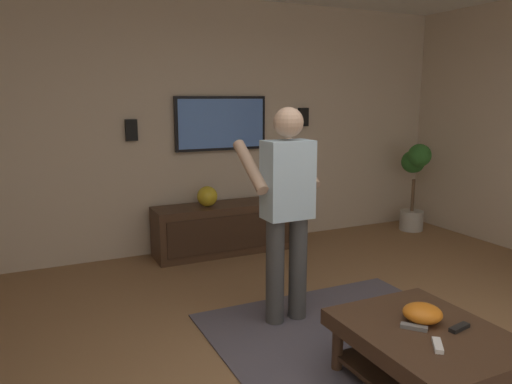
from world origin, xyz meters
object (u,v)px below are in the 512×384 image
object	(u,v)px
wall_speaker_right	(131,130)
person_standing	(286,203)
coffee_table	(426,346)
remote_black	(459,328)
bowl	(423,313)
remote_grey	(414,327)
vase_round	(207,196)
wall_speaker_left	(303,117)
tv	(221,123)
media_console	(230,228)
remote_white	(438,345)
potted_plant_tall	(415,177)

from	to	relation	value
wall_speaker_right	person_standing	bearing A→B (deg)	-160.46
coffee_table	remote_black	size ratio (longest dim) A/B	6.67
bowl	remote_grey	size ratio (longest dim) A/B	1.53
bowl	vase_round	size ratio (longest dim) A/B	1.05
person_standing	wall_speaker_right	size ratio (longest dim) A/B	7.45
person_standing	wall_speaker_left	xyz separation A→B (m)	(2.03, -1.34, 0.54)
tv	wall_speaker_left	distance (m)	1.07
vase_round	media_console	bearing A→B (deg)	-85.19
coffee_table	remote_white	xyz separation A→B (m)	(-0.18, 0.10, 0.12)
coffee_table	remote_black	xyz separation A→B (m)	(-0.08, -0.16, 0.12)
remote_black	wall_speaker_right	distance (m)	3.63
media_console	potted_plant_tall	world-z (taller)	potted_plant_tall
media_console	potted_plant_tall	xyz separation A→B (m)	(-0.19, -2.47, 0.42)
potted_plant_tall	vase_round	size ratio (longest dim) A/B	5.18
person_standing	wall_speaker_left	size ratio (longest dim) A/B	7.45
tv	vase_round	distance (m)	0.85
coffee_table	remote_white	world-z (taller)	remote_white
person_standing	remote_white	distance (m)	1.48
coffee_table	media_console	size ratio (longest dim) A/B	0.59
tv	remote_white	xyz separation A→B (m)	(-3.40, 0.10, -1.01)
tv	remote_white	distance (m)	3.54
media_console	bowl	xyz separation A→B (m)	(-2.88, -0.05, 0.18)
remote_black	wall_speaker_right	bearing A→B (deg)	98.52
vase_round	person_standing	bearing A→B (deg)	-179.94
person_standing	wall_speaker_right	bearing A→B (deg)	18.70
media_console	remote_black	world-z (taller)	media_console
media_console	bowl	size ratio (longest dim) A/B	7.39
wall_speaker_left	wall_speaker_right	xyz separation A→B (m)	(0.00, 2.06, -0.10)
tv	remote_black	xyz separation A→B (m)	(-3.30, -0.16, -1.01)
potted_plant_tall	remote_white	distance (m)	3.94
remote_grey	tv	bearing A→B (deg)	-42.35
wall_speaker_right	media_console	bearing A→B (deg)	-104.34
coffee_table	vase_round	bearing A→B (deg)	5.31
bowl	vase_round	distance (m)	2.89
wall_speaker_left	bowl	bearing A→B (deg)	161.97
media_console	person_standing	distance (m)	1.91
remote_white	remote_grey	world-z (taller)	same
person_standing	coffee_table	bearing A→B (deg)	-168.01
media_console	remote_white	size ratio (longest dim) A/B	11.33
tv	potted_plant_tall	bearing A→B (deg)	80.21
coffee_table	remote_grey	size ratio (longest dim) A/B	6.67
vase_round	coffee_table	bearing A→B (deg)	-174.69
remote_black	remote_grey	world-z (taller)	same
potted_plant_tall	remote_grey	size ratio (longest dim) A/B	7.59
bowl	vase_round	world-z (taller)	vase_round
media_console	remote_grey	distance (m)	2.94
wall_speaker_left	remote_grey	bearing A→B (deg)	160.42
remote_grey	vase_round	xyz separation A→B (m)	(2.92, 0.21, 0.25)
remote_black	vase_round	world-z (taller)	vase_round
media_console	tv	xyz separation A→B (m)	(0.24, 0.00, 1.14)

